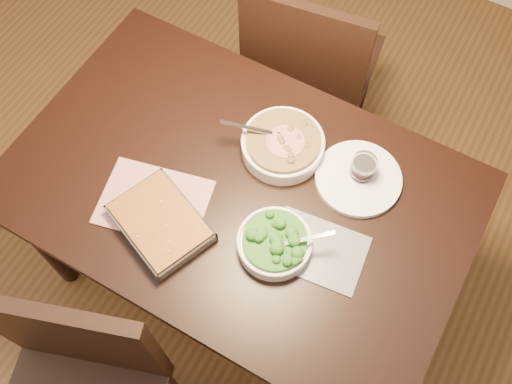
{
  "coord_description": "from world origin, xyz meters",
  "views": [
    {
      "loc": [
        0.44,
        -0.67,
        2.28
      ],
      "look_at": [
        0.07,
        -0.01,
        0.8
      ],
      "focal_mm": 40.0,
      "sensor_mm": 36.0,
      "label": 1
    }
  ],
  "objects_px": {
    "baking_dish": "(161,223)",
    "dinner_plate": "(358,178)",
    "stew_bowl": "(283,144)",
    "wine_tumbler": "(363,168)",
    "table": "(239,201)",
    "chair_far": "(309,68)",
    "broccoli_bowl": "(275,243)"
  },
  "relations": [
    {
      "from": "baking_dish",
      "to": "dinner_plate",
      "type": "distance_m",
      "value": 0.61
    },
    {
      "from": "dinner_plate",
      "to": "stew_bowl",
      "type": "bearing_deg",
      "value": -175.19
    },
    {
      "from": "baking_dish",
      "to": "dinner_plate",
      "type": "relative_size",
      "value": 1.28
    },
    {
      "from": "wine_tumbler",
      "to": "dinner_plate",
      "type": "distance_m",
      "value": 0.04
    },
    {
      "from": "table",
      "to": "stew_bowl",
      "type": "bearing_deg",
      "value": 73.15
    },
    {
      "from": "stew_bowl",
      "to": "chair_far",
      "type": "xyz_separation_m",
      "value": [
        -0.14,
        0.49,
        -0.24
      ]
    },
    {
      "from": "wine_tumbler",
      "to": "dinner_plate",
      "type": "bearing_deg",
      "value": -93.02
    },
    {
      "from": "wine_tumbler",
      "to": "broccoli_bowl",
      "type": "bearing_deg",
      "value": -109.34
    },
    {
      "from": "stew_bowl",
      "to": "wine_tumbler",
      "type": "bearing_deg",
      "value": 8.48
    },
    {
      "from": "stew_bowl",
      "to": "chair_far",
      "type": "distance_m",
      "value": 0.57
    },
    {
      "from": "stew_bowl",
      "to": "dinner_plate",
      "type": "bearing_deg",
      "value": 4.81
    },
    {
      "from": "dinner_plate",
      "to": "baking_dish",
      "type": "bearing_deg",
      "value": -135.55
    },
    {
      "from": "stew_bowl",
      "to": "broccoli_bowl",
      "type": "bearing_deg",
      "value": -65.72
    },
    {
      "from": "dinner_plate",
      "to": "chair_far",
      "type": "distance_m",
      "value": 0.65
    },
    {
      "from": "baking_dish",
      "to": "table",
      "type": "bearing_deg",
      "value": 81.78
    },
    {
      "from": "table",
      "to": "dinner_plate",
      "type": "height_order",
      "value": "dinner_plate"
    },
    {
      "from": "stew_bowl",
      "to": "baking_dish",
      "type": "xyz_separation_m",
      "value": [
        -0.18,
        -0.4,
        -0.01
      ]
    },
    {
      "from": "chair_far",
      "to": "wine_tumbler",
      "type": "bearing_deg",
      "value": 122.45
    },
    {
      "from": "table",
      "to": "dinner_plate",
      "type": "bearing_deg",
      "value": 33.54
    },
    {
      "from": "table",
      "to": "baking_dish",
      "type": "height_order",
      "value": "baking_dish"
    },
    {
      "from": "baking_dish",
      "to": "chair_far",
      "type": "bearing_deg",
      "value": 108.89
    },
    {
      "from": "dinner_plate",
      "to": "chair_far",
      "type": "xyz_separation_m",
      "value": [
        -0.39,
        0.47,
        -0.21
      ]
    },
    {
      "from": "table",
      "to": "baking_dish",
      "type": "xyz_separation_m",
      "value": [
        -0.13,
        -0.22,
        0.12
      ]
    },
    {
      "from": "chair_far",
      "to": "stew_bowl",
      "type": "bearing_deg",
      "value": 97.64
    },
    {
      "from": "baking_dish",
      "to": "wine_tumbler",
      "type": "height_order",
      "value": "wine_tumbler"
    },
    {
      "from": "stew_bowl",
      "to": "dinner_plate",
      "type": "distance_m",
      "value": 0.25
    },
    {
      "from": "stew_bowl",
      "to": "broccoli_bowl",
      "type": "distance_m",
      "value": 0.33
    },
    {
      "from": "table",
      "to": "wine_tumbler",
      "type": "distance_m",
      "value": 0.4
    },
    {
      "from": "table",
      "to": "chair_far",
      "type": "height_order",
      "value": "chair_far"
    },
    {
      "from": "broccoli_bowl",
      "to": "baking_dish",
      "type": "distance_m",
      "value": 0.33
    },
    {
      "from": "wine_tumbler",
      "to": "table",
      "type": "bearing_deg",
      "value": -144.45
    },
    {
      "from": "dinner_plate",
      "to": "chair_far",
      "type": "relative_size",
      "value": 0.27
    }
  ]
}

